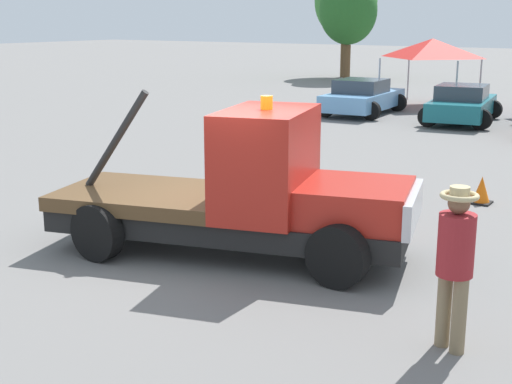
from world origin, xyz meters
name	(u,v)px	position (x,y,z in m)	size (l,w,h in m)	color
ground_plane	(229,253)	(0.00, 0.00, 0.00)	(160.00, 160.00, 0.00)	slate
tow_truck	(250,195)	(0.33, 0.09, 0.96)	(5.89, 3.29, 2.51)	black
person_near_truck	(455,255)	(3.98, -1.39, 1.10)	(0.41, 0.41, 1.86)	#847051
parked_car_skyblue	(362,97)	(-5.25, 16.22, 0.65)	(2.66, 4.44, 1.34)	#669ED1
parked_car_teal	(462,104)	(-1.38, 16.03, 0.65)	(2.82, 4.49, 1.34)	#196670
canopy_tent_red	(432,48)	(-4.03, 20.22, 2.37)	(3.27, 3.27, 2.76)	#9E9EA3
tree_left	(348,11)	(-12.29, 29.24, 3.95)	(3.30, 3.30, 5.89)	brown
tree_center	(346,1)	(-13.60, 31.58, 4.53)	(3.78, 3.78, 6.75)	brown
traffic_cone	(481,191)	(2.43, 5.22, 0.25)	(0.40, 0.40, 0.55)	black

